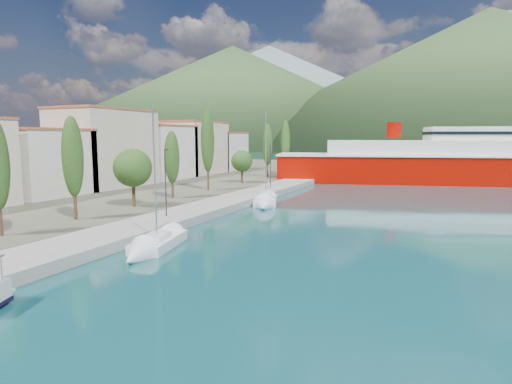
% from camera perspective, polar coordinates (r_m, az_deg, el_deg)
% --- Properties ---
extents(ground, '(1400.00, 1400.00, 0.00)m').
position_cam_1_polar(ground, '(138.23, 18.36, 3.68)').
color(ground, '#12474C').
extents(quay, '(5.00, 88.00, 0.80)m').
position_cam_1_polar(quay, '(49.61, -3.80, -1.39)').
color(quay, gray).
rests_on(quay, ground).
extents(land_strip, '(70.00, 148.00, 0.70)m').
position_cam_1_polar(land_strip, '(81.39, -24.58, 1.34)').
color(land_strip, '#565644').
rests_on(land_strip, ground).
extents(town_buildings, '(9.20, 69.20, 11.30)m').
position_cam_1_polar(town_buildings, '(71.16, -16.22, 5.16)').
color(town_buildings, beige).
rests_on(town_buildings, land_strip).
extents(tree_row, '(3.95, 61.87, 11.14)m').
position_cam_1_polar(tree_row, '(56.42, -7.65, 5.02)').
color(tree_row, '#47301E').
rests_on(tree_row, land_strip).
extents(lamp_posts, '(0.15, 48.30, 6.06)m').
position_cam_1_polar(lamp_posts, '(39.76, -11.39, 1.66)').
color(lamp_posts, '#2D2D33').
rests_on(lamp_posts, quay).
extents(sailboat_near, '(4.08, 8.11, 11.19)m').
position_cam_1_polar(sailboat_near, '(30.40, -14.24, -7.40)').
color(sailboat_near, silver).
rests_on(sailboat_near, ground).
extents(sailboat_mid, '(5.06, 8.42, 11.80)m').
position_cam_1_polar(sailboat_mid, '(49.14, 1.17, -1.55)').
color(sailboat_mid, silver).
rests_on(sailboat_mid, ground).
extents(ferry, '(56.80, 25.91, 11.05)m').
position_cam_1_polar(ferry, '(81.19, 23.29, 3.53)').
color(ferry, '#9E0900').
rests_on(ferry, ground).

